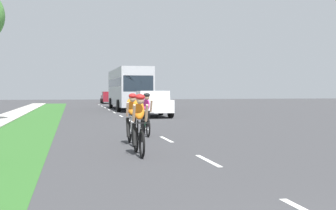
{
  "coord_description": "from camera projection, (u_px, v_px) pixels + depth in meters",
  "views": [
    {
      "loc": [
        -3.15,
        -2.24,
        1.67
      ],
      "look_at": [
        0.69,
        15.21,
        1.07
      ],
      "focal_mm": 46.97,
      "sensor_mm": 36.0,
      "label": 1
    }
  ],
  "objects": [
    {
      "name": "cyclist_trailing",
      "position": [
        132.0,
        118.0,
        13.47
      ],
      "size": [
        0.42,
        1.72,
        1.58
      ],
      "color": "black",
      "rests_on": "ground_plane"
    },
    {
      "name": "pickup_white",
      "position": [
        151.0,
        104.0,
        27.87
      ],
      "size": [
        2.22,
        5.1,
        1.64
      ],
      "color": "silver",
      "rests_on": "ground_plane"
    },
    {
      "name": "sedan_maroon",
      "position": [
        109.0,
        97.0,
        56.32
      ],
      "size": [
        1.98,
        4.3,
        1.52
      ],
      "color": "maroon",
      "rests_on": "ground_plane"
    },
    {
      "name": "cyclist_distant",
      "position": [
        146.0,
        114.0,
        16.12
      ],
      "size": [
        0.42,
        1.72,
        1.58
      ],
      "color": "black",
      "rests_on": "ground_plane"
    },
    {
      "name": "lane_markings_center",
      "position": [
        125.0,
        118.0,
        26.34
      ],
      "size": [
        0.12,
        53.13,
        0.01
      ],
      "color": "white",
      "rests_on": "ground_plane"
    },
    {
      "name": "bus_silver",
      "position": [
        128.0,
        87.0,
        38.13
      ],
      "size": [
        2.78,
        11.6,
        3.48
      ],
      "color": "#A5A8AD",
      "rests_on": "ground_plane"
    },
    {
      "name": "ground_plane",
      "position": [
        135.0,
        123.0,
        22.44
      ],
      "size": [
        120.0,
        120.0,
        0.0
      ],
      "primitive_type": "plane",
      "color": "#38383A"
    },
    {
      "name": "cyclist_lead",
      "position": [
        139.0,
        124.0,
        11.24
      ],
      "size": [
        0.42,
        1.72,
        1.58
      ],
      "color": "black",
      "rests_on": "ground_plane"
    },
    {
      "name": "grass_verge",
      "position": [
        33.0,
        125.0,
        21.36
      ],
      "size": [
        2.48,
        70.0,
        0.01
      ],
      "primitive_type": "cube",
      "color": "#2D6026",
      "rests_on": "ground_plane"
    }
  ]
}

